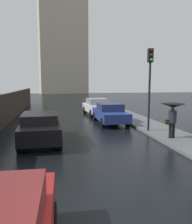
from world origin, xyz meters
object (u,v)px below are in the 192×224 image
car_white_mid_road (97,106)px  car_blue_far_lane (110,113)px  car_black_far_ahead (40,127)px  traffic_light (150,75)px  pedestrian_with_umbrella_near (173,110)px

car_white_mid_road → car_blue_far_lane: (0.09, -4.36, -0.03)m
car_black_far_ahead → traffic_light: traffic_light is taller
car_black_far_ahead → car_blue_far_lane: (4.53, 4.41, -0.04)m
car_black_far_ahead → car_blue_far_lane: bearing=-137.9°
car_white_mid_road → traffic_light: size_ratio=0.91×
car_blue_far_lane → traffic_light: 4.42m
car_white_mid_road → car_black_far_ahead: 9.83m
pedestrian_with_umbrella_near → traffic_light: traffic_light is taller
pedestrian_with_umbrella_near → traffic_light: (-0.42, 1.87, 1.77)m
pedestrian_with_umbrella_near → car_black_far_ahead: bearing=169.7°
car_black_far_ahead → traffic_light: bearing=-171.5°
car_white_mid_road → car_blue_far_lane: size_ratio=0.98×
car_blue_far_lane → car_white_mid_road: bearing=91.1°
car_black_far_ahead → traffic_light: size_ratio=0.91×
traffic_light → car_white_mid_road: bearing=101.4°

